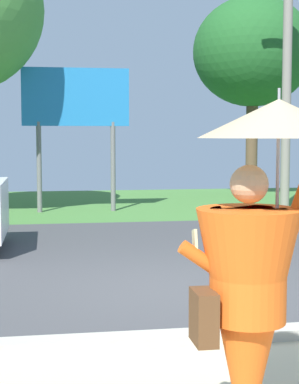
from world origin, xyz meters
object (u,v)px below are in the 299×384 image
tree_right_far (253,53)px  utility_pole (287,75)px  monk_pedestrian (254,275)px  roadside_billboard (76,107)px

tree_right_far → utility_pole: bearing=-91.7°
monk_pedestrian → utility_pole: (4.99, 12.24, 2.35)m
utility_pole → tree_right_far: (0.09, 3.02, 0.96)m
roadside_billboard → tree_right_far: bearing=29.7°
monk_pedestrian → utility_pole: 13.43m
utility_pole → tree_right_far: size_ratio=1.07×
utility_pole → roadside_billboard: (-5.43, -0.13, -0.87)m
roadside_billboard → tree_right_far: size_ratio=0.58×
roadside_billboard → monk_pedestrian: bearing=-87.9°
monk_pedestrian → tree_right_far: 16.42m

